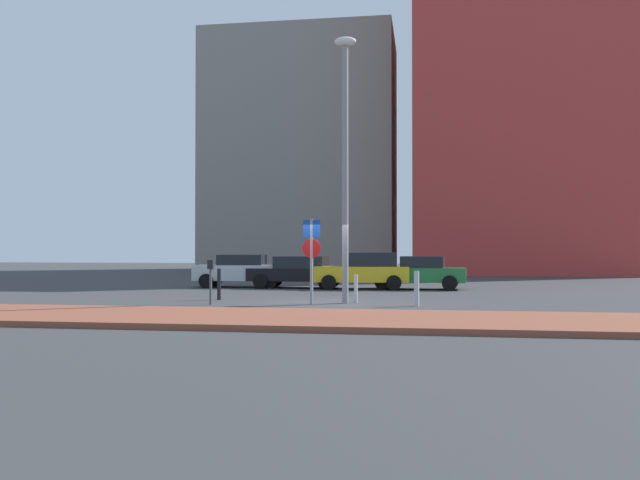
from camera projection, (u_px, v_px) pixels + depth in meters
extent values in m
plane|color=#38383A|center=(323.00, 303.00, 21.34)|extent=(120.00, 120.00, 0.00)
cube|color=brown|center=(288.00, 319.00, 15.81)|extent=(40.00, 4.13, 0.14)
cube|color=#B7BABF|center=(242.00, 273.00, 30.22)|extent=(4.30, 2.03, 0.69)
cube|color=black|center=(242.00, 260.00, 30.23)|extent=(2.13, 1.73, 0.46)
cylinder|color=black|center=(206.00, 281.00, 29.47)|extent=(0.65, 0.27, 0.64)
cylinder|color=black|center=(216.00, 279.00, 31.20)|extent=(0.65, 0.27, 0.64)
cylinder|color=black|center=(270.00, 281.00, 29.23)|extent=(0.65, 0.27, 0.64)
cylinder|color=black|center=(276.00, 279.00, 30.96)|extent=(0.65, 0.27, 0.64)
cube|color=black|center=(298.00, 274.00, 29.74)|extent=(4.33, 1.99, 0.56)
cube|color=black|center=(301.00, 262.00, 29.71)|extent=(2.28, 1.76, 0.53)
cylinder|color=black|center=(261.00, 281.00, 29.13)|extent=(0.65, 0.25, 0.64)
cylinder|color=black|center=(272.00, 280.00, 30.91)|extent=(0.65, 0.25, 0.64)
cylinder|color=black|center=(326.00, 282.00, 28.56)|extent=(0.65, 0.25, 0.64)
cylinder|color=black|center=(333.00, 280.00, 30.34)|extent=(0.65, 0.25, 0.64)
cube|color=gold|center=(362.00, 274.00, 28.86)|extent=(4.11, 1.87, 0.66)
cube|color=black|center=(371.00, 259.00, 28.83)|extent=(2.26, 1.64, 0.60)
cylinder|color=black|center=(329.00, 282.00, 28.17)|extent=(0.65, 0.25, 0.64)
cylinder|color=black|center=(332.00, 281.00, 29.82)|extent=(0.65, 0.25, 0.64)
cylinder|color=black|center=(394.00, 283.00, 27.89)|extent=(0.65, 0.25, 0.64)
cylinder|color=black|center=(394.00, 281.00, 29.54)|extent=(0.65, 0.25, 0.64)
cube|color=#237238|center=(417.00, 275.00, 28.75)|extent=(4.24, 1.97, 0.61)
cube|color=black|center=(423.00, 262.00, 28.71)|extent=(1.92, 1.66, 0.49)
cylinder|color=black|center=(382.00, 282.00, 28.26)|extent=(0.65, 0.27, 0.64)
cylinder|color=black|center=(388.00, 281.00, 29.88)|extent=(0.65, 0.27, 0.64)
cylinder|color=black|center=(450.00, 283.00, 27.62)|extent=(0.65, 0.27, 0.64)
cylinder|color=black|center=(451.00, 281.00, 29.23)|extent=(0.65, 0.27, 0.64)
cylinder|color=gray|center=(312.00, 261.00, 20.95)|extent=(0.10, 0.10, 2.68)
cube|color=#1447B7|center=(312.00, 229.00, 20.96)|extent=(0.55, 0.14, 0.55)
cylinder|color=red|center=(312.00, 249.00, 20.95)|extent=(0.60, 0.14, 0.60)
cylinder|color=#4C4C51|center=(211.00, 287.00, 20.70)|extent=(0.08, 0.08, 1.11)
cube|color=black|center=(211.00, 265.00, 20.71)|extent=(0.18, 0.14, 0.28)
cylinder|color=gray|center=(345.00, 174.00, 21.20)|extent=(0.20, 0.20, 8.21)
ellipsoid|color=silver|center=(345.00, 42.00, 21.27)|extent=(0.70, 0.36, 0.30)
cylinder|color=#B7B7BC|center=(356.00, 289.00, 21.47)|extent=(0.12, 0.12, 0.90)
cylinder|color=#B7B7BC|center=(417.00, 289.00, 20.13)|extent=(0.15, 0.15, 1.06)
cylinder|color=black|center=(219.00, 284.00, 22.64)|extent=(0.13, 0.13, 1.07)
cube|color=#BF3833|center=(516.00, 102.00, 50.14)|extent=(15.28, 15.63, 25.73)
cube|color=gray|center=(304.00, 156.00, 55.12)|extent=(14.99, 10.56, 18.97)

